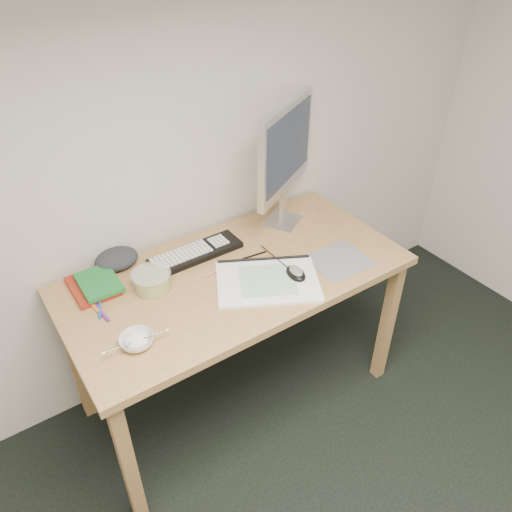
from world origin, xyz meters
The scene contains 18 objects.
desk centered at (0.07, 1.43, 0.67)m, with size 1.40×0.70×0.75m.
mousepad centered at (0.47, 1.25, 0.75)m, with size 0.24×0.22×0.00m, color slate.
sketchpad centered at (0.14, 1.30, 0.76)m, with size 0.40×0.29×0.01m, color white.
keyboard centered at (-0.01, 1.62, 0.76)m, with size 0.40×0.13×0.02m, color black.
monitor centered at (0.46, 1.63, 1.10)m, with size 0.44×0.27×0.57m.
mouse centered at (0.25, 1.27, 0.78)m, with size 0.07×0.11×0.04m, color black.
rice_bowl centered at (-0.43, 1.27, 0.77)m, with size 0.12×0.12×0.04m, color white.
chopsticks centered at (-0.43, 1.25, 0.79)m, with size 0.02×0.02×0.22m, color silver.
fruit_tub centered at (-0.25, 1.52, 0.79)m, with size 0.15×0.15×0.07m, color #CBCD48.
book_red centered at (-0.45, 1.65, 0.76)m, with size 0.16×0.21×0.02m, color maroon.
book_green centered at (-0.43, 1.64, 0.78)m, with size 0.14×0.20×0.02m, color #1B6C2C.
cloth_lump centered at (-0.31, 1.75, 0.78)m, with size 0.15×0.12×0.06m, color #25292D.
pencil_pink centered at (0.04, 1.48, 0.75)m, with size 0.01×0.01×0.20m, color #D66B80.
pencil_tan centered at (0.10, 1.46, 0.75)m, with size 0.01×0.01×0.19m, color tan.
pencil_black centered at (0.15, 1.48, 0.75)m, with size 0.01×0.01×0.20m, color black.
marker_blue centered at (-0.47, 1.53, 0.76)m, with size 0.01×0.01×0.14m, color #204CB0.
marker_orange centered at (-0.49, 1.57, 0.76)m, with size 0.01×0.01×0.13m, color orange.
marker_purple centered at (-0.47, 1.50, 0.76)m, with size 0.01×0.01×0.14m, color #682589.
Camera 1 is at (-0.76, 0.05, 2.00)m, focal length 35.00 mm.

